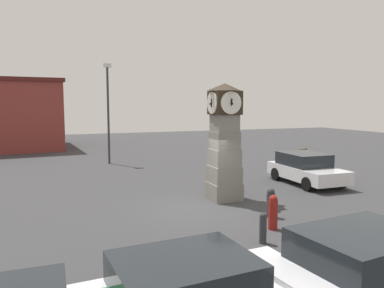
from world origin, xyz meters
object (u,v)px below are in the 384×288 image
(bollard_far_row, at_px, (271,202))
(car_far_lot, at_px, (306,168))
(bollard_near_tower, at_px, (263,228))
(bench, at_px, (298,154))
(bollard_mid_row, at_px, (273,212))
(street_lamp_far_side, at_px, (108,107))
(clock_tower, at_px, (224,144))
(car_by_building, at_px, (372,269))

(bollard_far_row, bearing_deg, car_far_lot, 41.16)
(bollard_near_tower, xyz_separation_m, bench, (10.14, 11.88, 0.08))
(bollard_mid_row, xyz_separation_m, street_lamp_far_side, (-2.75, 14.99, 3.19))
(street_lamp_far_side, bearing_deg, bollard_mid_row, -79.62)
(clock_tower, height_order, bench, clock_tower)
(clock_tower, height_order, car_by_building, clock_tower)
(clock_tower, height_order, bollard_mid_row, clock_tower)
(bollard_mid_row, distance_m, bollard_far_row, 1.28)
(bollard_far_row, xyz_separation_m, street_lamp_far_side, (-3.38, 13.88, 3.22))
(car_far_lot, bearing_deg, clock_tower, -165.64)
(car_by_building, bearing_deg, bollard_mid_row, 79.73)
(clock_tower, relative_size, bollard_near_tower, 5.35)
(bollard_mid_row, bearing_deg, clock_tower, 86.98)
(bench, bearing_deg, bollard_mid_row, -130.01)
(clock_tower, relative_size, bollard_far_row, 4.59)
(bollard_mid_row, height_order, bench, bollard_mid_row)
(car_by_building, relative_size, car_far_lot, 1.09)
(clock_tower, xyz_separation_m, bollard_far_row, (0.43, -2.79, -1.77))
(bollard_mid_row, bearing_deg, bollard_near_tower, -135.55)
(bollard_mid_row, xyz_separation_m, bench, (9.21, 10.98, -0.03))
(bench, bearing_deg, bollard_near_tower, -130.47)
(bollard_mid_row, distance_m, car_far_lot, 7.45)
(bollard_far_row, xyz_separation_m, car_far_lot, (4.69, 4.10, 0.24))
(bench, bearing_deg, bollard_far_row, -131.00)
(clock_tower, relative_size, bench, 2.81)
(car_by_building, bearing_deg, car_far_lot, 57.84)
(clock_tower, bearing_deg, street_lamp_far_side, 104.90)
(bollard_near_tower, relative_size, car_far_lot, 0.21)
(bollard_far_row, bearing_deg, bench, 49.00)
(bollard_mid_row, distance_m, car_by_building, 4.66)
(bollard_near_tower, bearing_deg, car_by_building, -88.51)
(clock_tower, height_order, car_far_lot, clock_tower)
(bollard_mid_row, xyz_separation_m, bollard_far_row, (0.63, 1.11, -0.03))
(bollard_near_tower, bearing_deg, bench, 49.53)
(bollard_far_row, height_order, bench, bollard_far_row)
(bench, bearing_deg, car_by_building, -122.85)
(bollard_near_tower, bearing_deg, clock_tower, 76.75)
(bollard_near_tower, xyz_separation_m, car_far_lot, (6.25, 6.11, 0.31))
(car_by_building, xyz_separation_m, street_lamp_far_side, (-1.92, 19.57, 2.95))
(bollard_far_row, height_order, car_far_lot, car_far_lot)
(bollard_far_row, height_order, street_lamp_far_side, street_lamp_far_side)
(clock_tower, distance_m, bollard_near_tower, 5.27)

